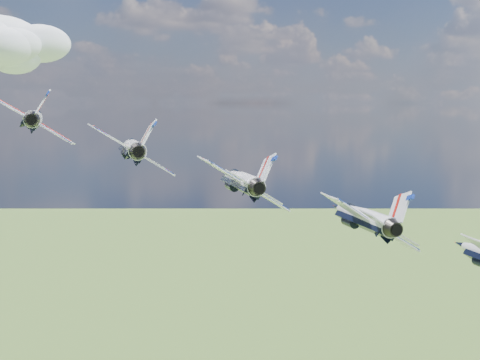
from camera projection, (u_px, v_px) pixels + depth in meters
name	position (u px, v px, depth m)	size (l,w,h in m)	color
cloud_far	(20.00, 49.00, 239.93)	(53.20, 41.80, 20.90)	white
jet_0	(35.00, 118.00, 75.34)	(9.74, 14.42, 4.31)	white
jet_1	(132.00, 147.00, 71.47)	(9.74, 14.42, 4.31)	silver
jet_2	(240.00, 180.00, 67.60)	(9.74, 14.42, 4.31)	white
jet_3	(361.00, 217.00, 63.73)	(9.74, 14.42, 4.31)	white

